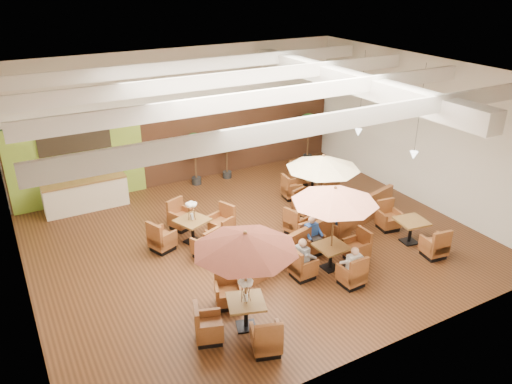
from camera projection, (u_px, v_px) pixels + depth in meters
room at (244, 125)px, 16.26m from camera, size 14.04×14.00×5.52m
service_counter at (86, 195)px, 18.56m from camera, size 3.00×0.75×1.18m
booth_divider at (330, 229)px, 16.37m from camera, size 6.98×2.01×0.99m
table_0 at (243, 261)px, 11.83m from camera, size 2.74×2.89×2.79m
table_1 at (334, 214)px, 14.37m from camera, size 2.67×2.67×2.73m
table_2 at (322, 178)px, 16.78m from camera, size 2.79×2.79×2.71m
table_3 at (193, 230)px, 16.39m from camera, size 3.00×3.00×1.61m
table_4 at (410, 232)px, 16.40m from camera, size 1.05×2.82×1.03m
table_5 at (306, 186)px, 19.83m from camera, size 1.86×2.72×1.00m
topiary_0 at (195, 147)px, 20.26m from camera, size 0.96×0.96×2.22m
topiary_1 at (226, 143)px, 20.93m from camera, size 0.90×0.90×2.10m
topiary_2 at (309, 126)px, 22.72m from camera, size 0.98×0.98×2.28m
diner_0 at (353, 262)px, 14.03m from camera, size 0.41×0.33×0.81m
diner_1 at (312, 232)px, 15.62m from camera, size 0.40×0.32×0.82m
diner_2 at (303, 255)px, 14.38m from camera, size 0.39×0.45×0.85m
diner_3 at (338, 219)px, 16.44m from camera, size 0.41×0.37×0.75m
diner_4 at (343, 201)px, 17.67m from camera, size 0.38×0.42×0.79m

